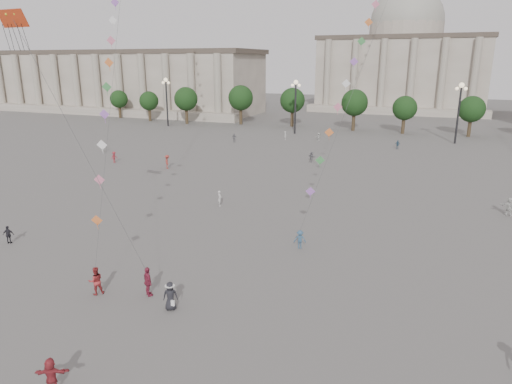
% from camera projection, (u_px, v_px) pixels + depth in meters
% --- Properties ---
extents(ground, '(360.00, 360.00, 0.00)m').
position_uv_depth(ground, '(176.00, 334.00, 24.79)').
color(ground, '#52504E').
rests_on(ground, ground).
extents(hall_west, '(84.00, 26.22, 17.20)m').
position_uv_depth(hall_west, '(123.00, 82.00, 133.06)').
color(hall_west, gray).
rests_on(hall_west, ground).
extents(hall_central, '(48.30, 34.30, 35.50)m').
position_uv_depth(hall_central, '(403.00, 61.00, 136.00)').
color(hall_central, gray).
rests_on(hall_central, ground).
extents(tree_row, '(137.12, 5.12, 8.00)m').
position_uv_depth(tree_row, '(377.00, 106.00, 92.81)').
color(tree_row, '#36291B').
rests_on(tree_row, ground).
extents(lamp_post_far_west, '(2.00, 0.90, 10.65)m').
position_uv_depth(lamp_post_far_west, '(166.00, 93.00, 101.29)').
color(lamp_post_far_west, '#262628').
rests_on(lamp_post_far_west, ground).
extents(lamp_post_mid_west, '(2.00, 0.90, 10.65)m').
position_uv_depth(lamp_post_mid_west, '(296.00, 97.00, 90.52)').
color(lamp_post_mid_west, '#262628').
rests_on(lamp_post_mid_west, ground).
extents(lamp_post_mid_east, '(2.00, 0.90, 10.65)m').
position_uv_depth(lamp_post_mid_east, '(460.00, 102.00, 79.75)').
color(lamp_post_mid_east, '#262628').
rests_on(lamp_post_mid_east, ground).
extents(person_crowd_0, '(0.94, 0.59, 1.49)m').
position_uv_depth(person_crowd_0, '(398.00, 145.00, 76.36)').
color(person_crowd_0, '#2B4A62').
rests_on(person_crowd_0, ground).
extents(person_crowd_1, '(0.99, 1.03, 1.67)m').
position_uv_depth(person_crowd_1, '(104.00, 147.00, 73.69)').
color(person_crowd_1, silver).
rests_on(person_crowd_1, ground).
extents(person_crowd_2, '(0.81, 1.14, 1.61)m').
position_uv_depth(person_crowd_2, '(114.00, 157.00, 66.21)').
color(person_crowd_2, maroon).
rests_on(person_crowd_2, ground).
extents(person_crowd_4, '(1.05, 1.43, 1.50)m').
position_uv_depth(person_crowd_4, '(319.00, 137.00, 84.19)').
color(person_crowd_4, silver).
rests_on(person_crowd_4, ground).
extents(person_crowd_7, '(1.77, 0.85, 1.83)m').
position_uv_depth(person_crowd_7, '(510.00, 207.00, 43.39)').
color(person_crowd_7, silver).
rests_on(person_crowd_7, ground).
extents(person_crowd_10, '(0.54, 0.65, 1.54)m').
position_uv_depth(person_crowd_10, '(285.00, 135.00, 85.68)').
color(person_crowd_10, silver).
rests_on(person_crowd_10, ground).
extents(person_crowd_12, '(1.46, 1.13, 1.54)m').
position_uv_depth(person_crowd_12, '(311.00, 157.00, 66.47)').
color(person_crowd_12, slate).
rests_on(person_crowd_12, ground).
extents(person_crowd_13, '(0.58, 0.69, 1.61)m').
position_uv_depth(person_crowd_13, '(220.00, 198.00, 46.35)').
color(person_crowd_13, silver).
rests_on(person_crowd_13, ground).
extents(person_crowd_16, '(0.97, 0.53, 1.57)m').
position_uv_depth(person_crowd_16, '(234.00, 138.00, 82.77)').
color(person_crowd_16, slate).
rests_on(person_crowd_16, ground).
extents(person_crowd_17, '(1.30, 1.39, 1.89)m').
position_uv_depth(person_crowd_17, '(167.00, 162.00, 62.50)').
color(person_crowd_17, maroon).
rests_on(person_crowd_17, ground).
extents(tourist_0, '(1.20, 1.05, 1.94)m').
position_uv_depth(tourist_0, '(148.00, 282.00, 28.53)').
color(tourist_0, maroon).
rests_on(tourist_0, ground).
extents(tourist_2, '(1.57, 1.12, 1.64)m').
position_uv_depth(tourist_2, '(51.00, 375.00, 20.31)').
color(tourist_2, '#9E2B33').
rests_on(tourist_2, ground).
extents(tourist_4, '(0.94, 0.70, 1.49)m').
position_uv_depth(tourist_4, '(9.00, 235.00, 36.84)').
color(tourist_4, '#222127').
rests_on(tourist_4, ground).
extents(kite_flyer_0, '(1.11, 1.13, 1.84)m').
position_uv_depth(kite_flyer_0, '(96.00, 281.00, 28.75)').
color(kite_flyer_0, maroon).
rests_on(kite_flyer_0, ground).
extents(kite_flyer_1, '(1.08, 0.80, 1.50)m').
position_uv_depth(kite_flyer_1, '(300.00, 239.00, 35.88)').
color(kite_flyer_1, '#31516E').
rests_on(kite_flyer_1, ground).
extents(hat_person, '(1.03, 0.90, 1.77)m').
position_uv_depth(hat_person, '(170.00, 296.00, 26.96)').
color(hat_person, black).
rests_on(hat_person, ground).
extents(dragon_kite, '(5.58, 0.63, 17.60)m').
position_uv_depth(dragon_kite, '(16.00, 33.00, 27.99)').
color(dragon_kite, '#BC3414').
rests_on(dragon_kite, ground).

